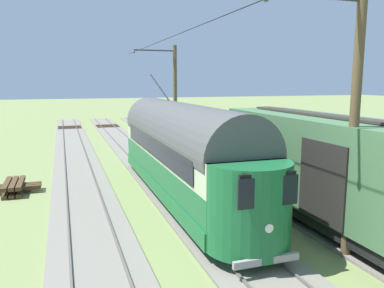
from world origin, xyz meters
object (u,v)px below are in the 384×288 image
object	(u,v)px
catenary_pole_mid_near	(352,122)
switch_stand	(230,148)
vintage_streetcar	(181,149)
catenary_pole_foreground	(174,97)
coach_adjacent	(359,176)
spare_tie_stack	(14,187)

from	to	relation	value
catenary_pole_mid_near	switch_stand	world-z (taller)	catenary_pole_mid_near
vintage_streetcar	catenary_pole_foreground	xyz separation A→B (m)	(-2.86, -11.02, 1.82)
coach_adjacent	switch_stand	xyz separation A→B (m)	(-1.69, -13.95, -1.46)
vintage_streetcar	spare_tie_stack	size ratio (longest dim) A/B	6.46
coach_adjacent	switch_stand	world-z (taller)	coach_adjacent
catenary_pole_foreground	spare_tie_stack	size ratio (longest dim) A/B	3.24
vintage_streetcar	catenary_pole_mid_near	distance (m)	7.97
vintage_streetcar	coach_adjacent	bearing A→B (deg)	124.11
switch_stand	spare_tie_stack	xyz separation A→B (m)	(13.16, 4.40, -0.43)
coach_adjacent	catenary_pole_foreground	distance (m)	17.38
spare_tie_stack	catenary_pole_mid_near	bearing A→B (deg)	133.79
coach_adjacent	catenary_pole_foreground	world-z (taller)	catenary_pole_foreground
coach_adjacent	spare_tie_stack	distance (m)	15.05
catenary_pole_mid_near	vintage_streetcar	bearing A→B (deg)	-68.38
catenary_pole_mid_near	switch_stand	size ratio (longest dim) A/B	6.30
catenary_pole_mid_near	spare_tie_stack	xyz separation A→B (m)	(10.13, -10.56, -3.80)
catenary_pole_foreground	spare_tie_stack	world-z (taller)	catenary_pole_foreground
catenary_pole_mid_near	spare_tie_stack	world-z (taller)	catenary_pole_mid_near
catenary_pole_mid_near	coach_adjacent	bearing A→B (deg)	-143.10
switch_stand	coach_adjacent	bearing A→B (deg)	83.09
coach_adjacent	spare_tie_stack	size ratio (longest dim) A/B	6.03
switch_stand	catenary_pole_mid_near	bearing A→B (deg)	78.54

